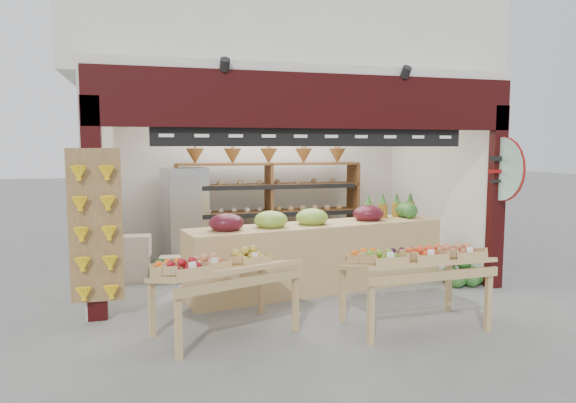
{
  "coord_description": "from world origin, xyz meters",
  "views": [
    {
      "loc": [
        -2.1,
        -7.42,
        2.05
      ],
      "look_at": [
        -0.16,
        -0.2,
        1.27
      ],
      "focal_mm": 32.0,
      "sensor_mm": 36.0,
      "label": 1
    }
  ],
  "objects_px": {
    "display_table_left": "(214,269)",
    "display_table_right": "(415,259)",
    "back_shelving": "(269,192)",
    "refrigerator": "(185,216)",
    "watermelon_pile": "(462,273)",
    "mid_counter": "(317,254)",
    "cardboard_stack": "(151,263)"
  },
  "relations": [
    {
      "from": "display_table_left",
      "to": "watermelon_pile",
      "type": "bearing_deg",
      "value": 16.39
    },
    {
      "from": "refrigerator",
      "to": "mid_counter",
      "type": "height_order",
      "value": "refrigerator"
    },
    {
      "from": "refrigerator",
      "to": "display_table_left",
      "type": "distance_m",
      "value": 3.57
    },
    {
      "from": "watermelon_pile",
      "to": "cardboard_stack",
      "type": "bearing_deg",
      "value": 162.01
    },
    {
      "from": "watermelon_pile",
      "to": "refrigerator",
      "type": "bearing_deg",
      "value": 148.39
    },
    {
      "from": "cardboard_stack",
      "to": "display_table_left",
      "type": "height_order",
      "value": "display_table_left"
    },
    {
      "from": "back_shelving",
      "to": "display_table_right",
      "type": "xyz_separation_m",
      "value": [
        0.8,
        -3.93,
        -0.46
      ]
    },
    {
      "from": "refrigerator",
      "to": "watermelon_pile",
      "type": "xyz_separation_m",
      "value": [
        3.94,
        -2.43,
        -0.69
      ]
    },
    {
      "from": "display_table_left",
      "to": "display_table_right",
      "type": "height_order",
      "value": "display_table_right"
    },
    {
      "from": "mid_counter",
      "to": "watermelon_pile",
      "type": "distance_m",
      "value": 2.25
    },
    {
      "from": "back_shelving",
      "to": "display_table_left",
      "type": "distance_m",
      "value": 3.91
    },
    {
      "from": "mid_counter",
      "to": "display_table_left",
      "type": "distance_m",
      "value": 2.21
    },
    {
      "from": "refrigerator",
      "to": "mid_counter",
      "type": "distance_m",
      "value": 2.77
    },
    {
      "from": "refrigerator",
      "to": "display_table_left",
      "type": "xyz_separation_m",
      "value": [
        0.07,
        -3.57,
        -0.12
      ]
    },
    {
      "from": "display_table_left",
      "to": "display_table_right",
      "type": "xyz_separation_m",
      "value": [
        2.25,
        -0.33,
        0.05
      ]
    },
    {
      "from": "cardboard_stack",
      "to": "display_table_left",
      "type": "xyz_separation_m",
      "value": [
        0.67,
        -2.62,
        0.48
      ]
    },
    {
      "from": "back_shelving",
      "to": "watermelon_pile",
      "type": "height_order",
      "value": "back_shelving"
    },
    {
      "from": "display_table_left",
      "to": "watermelon_pile",
      "type": "distance_m",
      "value": 4.08
    },
    {
      "from": "back_shelving",
      "to": "refrigerator",
      "type": "height_order",
      "value": "back_shelving"
    },
    {
      "from": "refrigerator",
      "to": "mid_counter",
      "type": "relative_size",
      "value": 0.44
    },
    {
      "from": "back_shelving",
      "to": "cardboard_stack",
      "type": "height_order",
      "value": "back_shelving"
    },
    {
      "from": "display_table_left",
      "to": "watermelon_pile",
      "type": "relative_size",
      "value": 2.59
    },
    {
      "from": "mid_counter",
      "to": "display_table_left",
      "type": "relative_size",
      "value": 2.29
    },
    {
      "from": "back_shelving",
      "to": "mid_counter",
      "type": "xyz_separation_m",
      "value": [
        0.22,
        -2.16,
        -0.72
      ]
    },
    {
      "from": "cardboard_stack",
      "to": "display_table_right",
      "type": "distance_m",
      "value": 4.18
    },
    {
      "from": "display_table_left",
      "to": "watermelon_pile",
      "type": "height_order",
      "value": "display_table_left"
    },
    {
      "from": "cardboard_stack",
      "to": "watermelon_pile",
      "type": "relative_size",
      "value": 1.57
    },
    {
      "from": "cardboard_stack",
      "to": "display_table_left",
      "type": "bearing_deg",
      "value": -75.67
    },
    {
      "from": "cardboard_stack",
      "to": "mid_counter",
      "type": "distance_m",
      "value": 2.63
    },
    {
      "from": "cardboard_stack",
      "to": "watermelon_pile",
      "type": "distance_m",
      "value": 4.78
    },
    {
      "from": "cardboard_stack",
      "to": "watermelon_pile",
      "type": "height_order",
      "value": "cardboard_stack"
    },
    {
      "from": "back_shelving",
      "to": "display_table_left",
      "type": "bearing_deg",
      "value": -111.97
    }
  ]
}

